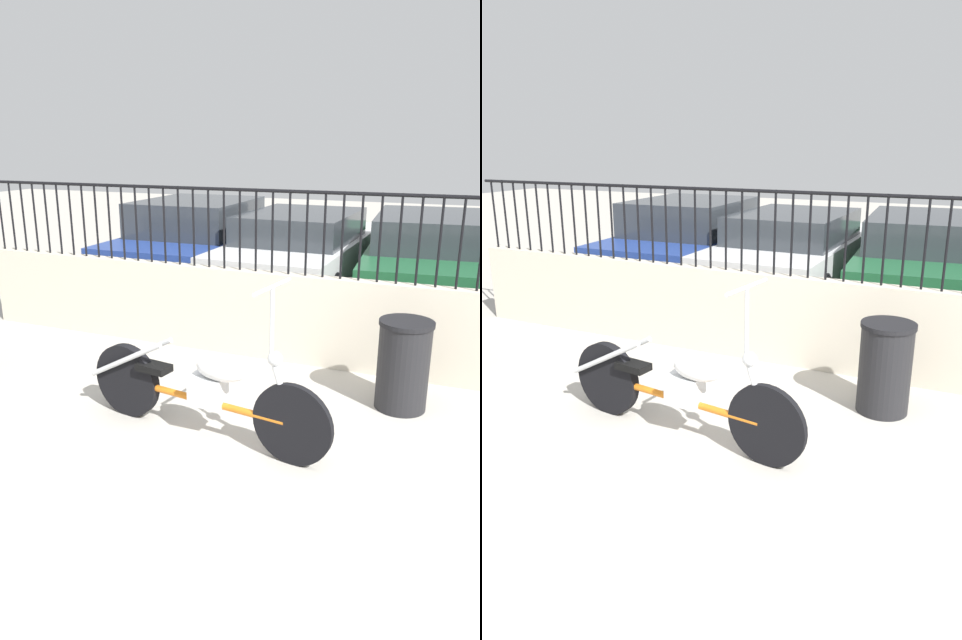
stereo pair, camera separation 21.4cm
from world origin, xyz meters
The scene contains 8 objects.
ground_plane centered at (0.00, 0.00, 0.00)m, with size 40.00×40.00×0.00m, color #ADA89E.
low_wall centered at (0.00, 2.28, 0.48)m, with size 8.59×0.18×0.95m.
fence_railing centered at (0.00, 2.28, 1.52)m, with size 8.59×0.04×0.86m.
motorcycle_orange centered at (-0.54, 0.41, 0.41)m, with size 2.21×0.60×1.34m.
trash_bin centered at (0.94, 1.55, 0.41)m, with size 0.47×0.47×0.81m.
car_blue centered at (-2.91, 5.35, 0.68)m, with size 1.96×4.31×1.37m.
car_white centered at (-1.07, 5.24, 0.65)m, with size 1.77×4.35×1.26m.
car_green centered at (0.87, 5.24, 0.67)m, with size 2.14×4.46×1.32m.
Camera 1 is at (1.42, -3.27, 2.26)m, focal length 32.00 mm.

